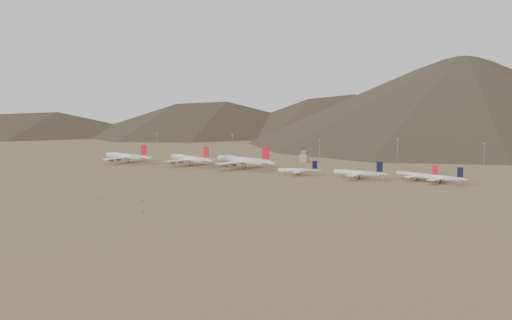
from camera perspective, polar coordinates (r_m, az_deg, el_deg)
The scene contains 16 objects.
ground at distance 502.81m, azimuth -3.86°, elevation -1.34°, with size 3000.00×3000.00×0.00m, color #93784C.
mountain_ridge at distance 1349.44m, azimuth 17.50°, elevation 9.40°, with size 4400.00×1000.00×300.00m.
widebody_west at distance 597.51m, azimuth -12.80°, elevation 0.36°, with size 66.84×51.92×19.92m.
widebody_centre at distance 562.13m, azimuth -6.60°, elevation 0.13°, with size 65.32×52.07×20.22m.
widebody_east at distance 534.04m, azimuth -1.26°, elevation -0.06°, with size 74.12×58.69×22.63m.
narrowbody_a at distance 491.31m, azimuth 4.32°, elevation -1.04°, with size 36.46×27.23×12.55m.
narrowbody_b at distance 471.75m, azimuth 10.32°, elevation -1.31°, with size 46.62×33.34×15.38m.
narrowbody_c at distance 475.20m, azimuth 15.90°, elevation -1.46°, with size 39.72×29.46×13.49m.
narrowbody_d at distance 462.90m, azimuth 18.00°, elevation -1.71°, with size 41.40×30.40×13.86m.
control_tower at distance 593.25m, azimuth 4.87°, elevation 0.29°, with size 8.00×8.00×12.00m.
mast_far_west at distance 690.80m, azimuth -9.89°, elevation 1.78°, with size 2.00×0.60×25.70m.
mast_west at distance 649.85m, azimuth -2.37°, elevation 1.60°, with size 2.00×0.60×25.70m.
mast_centre at distance 568.70m, azimuth 6.39°, elevation 0.93°, with size 2.00×0.60×25.70m.
mast_east at distance 584.92m, azimuth 13.95°, elevation 0.93°, with size 2.00×0.60×25.70m.
mast_far_east at distance 554.69m, azimuth 21.85°, elevation 0.40°, with size 2.00×0.60×25.70m.
desert_scrub at distance 442.02m, azimuth -11.16°, elevation -2.43°, with size 393.17×168.77×0.93m.
Camera 1 is at (269.61, -419.47, 64.59)m, focal length 40.00 mm.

